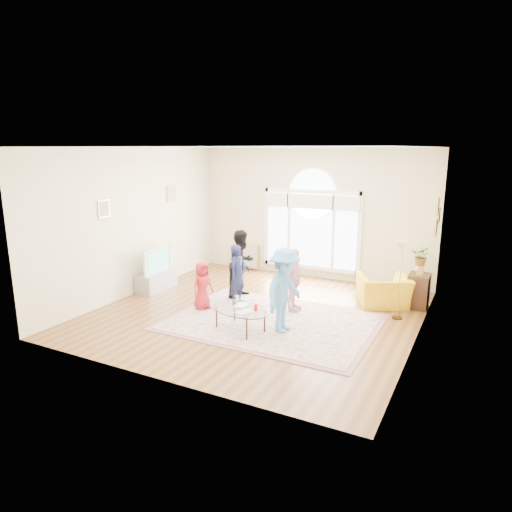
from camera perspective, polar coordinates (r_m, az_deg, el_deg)
The scene contains 18 objects.
ground at distance 9.10m, azimuth 0.08°, elevation -7.12°, with size 6.00×6.00×0.00m, color #54351B.
room_shell at distance 11.23m, azimuth 6.75°, elevation 4.99°, with size 6.00×6.00×6.00m.
area_rug at distance 8.64m, azimuth 1.98°, elevation -8.19°, with size 3.60×2.60×0.02m, color beige.
rug_border at distance 8.64m, azimuth 1.98°, elevation -8.22°, with size 3.80×2.80×0.01m, color #965C66.
tv_console at distance 10.73m, azimuth -12.38°, elevation -3.06°, with size 0.45×1.00×0.42m, color gray.
television at distance 10.60m, azimuth -12.47°, elevation -0.50°, with size 0.16×0.99×0.57m.
coffee_table at distance 8.12m, azimuth -1.98°, elevation -6.68°, with size 1.39×1.10×0.54m.
armchair at distance 9.73m, azimuth 15.67°, elevation -4.26°, with size 0.99×0.86×0.64m, color gold.
side_cabinet at distance 9.86m, azimuth 19.64°, elevation -4.14°, with size 0.40×0.50×0.70m, color black.
floor_lamp at distance 8.86m, azimuth 17.79°, elevation 0.33°, with size 0.24×0.24×1.51m.
plant_pedestal at distance 10.57m, azimuth 19.77°, elevation -3.01°, with size 0.20×0.20×0.70m, color white.
potted_plant at distance 10.43m, azimuth 20.01°, elevation -0.00°, with size 0.39×0.34×0.44m, color #33722D.
leaning_picture at distance 12.36m, azimuth -1.37°, elevation -1.57°, with size 0.80×0.05×0.62m, color tan.
child_red at distance 9.22m, azimuth -6.73°, elevation -3.67°, with size 0.47×0.30×0.96m, color #A41C23.
child_navy at distance 9.35m, azimuth -2.29°, elevation -2.39°, with size 0.46×0.30×1.26m, color #161B38.
child_black at distance 9.83m, azimuth -1.76°, elevation -0.96°, with size 0.71×0.56×1.47m, color black.
child_pink at distance 9.01m, azimuth 4.67°, elevation -3.02°, with size 0.74×0.31×1.26m, color #E7A8BF.
child_blue at distance 7.97m, azimuth 3.57°, elevation -4.29°, with size 0.97×0.56×1.50m, color #5195D0.
Camera 1 is at (3.89, -7.59, 3.18)m, focal length 32.00 mm.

